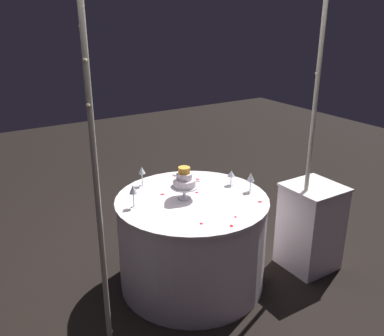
{
  "coord_description": "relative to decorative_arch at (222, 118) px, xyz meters",
  "views": [
    {
      "loc": [
        1.66,
        2.63,
        2.24
      ],
      "look_at": [
        0.0,
        0.0,
        1.06
      ],
      "focal_mm": 39.3,
      "sensor_mm": 36.0,
      "label": 1
    }
  ],
  "objects": [
    {
      "name": "rose_petal_0",
      "position": [
        -0.25,
        -0.71,
        -0.74
      ],
      "size": [
        0.03,
        0.02,
        0.0
      ],
      "primitive_type": "ellipsoid",
      "rotation": [
        0.0,
        0.0,
        3.17
      ],
      "color": "red",
      "rests_on": "main_table"
    },
    {
      "name": "rose_petal_9",
      "position": [
        0.03,
        -0.66,
        -0.74
      ],
      "size": [
        0.03,
        0.03,
        0.0
      ],
      "primitive_type": "ellipsoid",
      "rotation": [
        0.0,
        0.0,
        5.99
      ],
      "color": "red",
      "rests_on": "main_table"
    },
    {
      "name": "rose_petal_7",
      "position": [
        -0.1,
        0.08,
        -0.74
      ],
      "size": [
        0.03,
        0.03,
        0.0
      ],
      "primitive_type": "ellipsoid",
      "rotation": [
        0.0,
        0.0,
        3.72
      ],
      "color": "red",
      "rests_on": "main_table"
    },
    {
      "name": "rose_petal_1",
      "position": [
        0.01,
        0.17,
        -0.74
      ],
      "size": [
        0.04,
        0.04,
        0.0
      ],
      "primitive_type": "ellipsoid",
      "rotation": [
        0.0,
        0.0,
        0.94
      ],
      "color": "red",
      "rests_on": "main_table"
    },
    {
      "name": "wine_glass_0",
      "position": [
        0.22,
        -0.84,
        -0.61
      ],
      "size": [
        0.06,
        0.06,
        0.17
      ],
      "color": "silver",
      "rests_on": "main_table"
    },
    {
      "name": "side_table",
      "position": [
        -1.04,
        -0.02,
        -1.14
      ],
      "size": [
        0.46,
        0.46,
        0.8
      ],
      "color": "white",
      "rests_on": "ground"
    },
    {
      "name": "cake_knife",
      "position": [
        -0.18,
        -0.79,
        -0.74
      ],
      "size": [
        0.14,
        0.28,
        0.01
      ],
      "color": "silver",
      "rests_on": "main_table"
    },
    {
      "name": "wine_glass_2",
      "position": [
        -0.44,
        -0.44,
        -0.65
      ],
      "size": [
        0.07,
        0.07,
        0.13
      ],
      "color": "silver",
      "rests_on": "main_table"
    },
    {
      "name": "rose_petal_2",
      "position": [
        0.18,
        0.03,
        -0.74
      ],
      "size": [
        0.02,
        0.03,
        0.0
      ],
      "primitive_type": "ellipsoid",
      "rotation": [
        0.0,
        0.0,
        1.59
      ],
      "color": "red",
      "rests_on": "main_table"
    },
    {
      "name": "ground_plane",
      "position": [
        0.0,
        -0.38,
        -1.54
      ],
      "size": [
        12.0,
        12.0,
        0.0
      ],
      "primitive_type": "plane",
      "color": "black"
    },
    {
      "name": "rose_petal_4",
      "position": [
        -0.26,
        -0.69,
        -0.74
      ],
      "size": [
        0.04,
        0.04,
        0.0
      ],
      "primitive_type": "ellipsoid",
      "rotation": [
        0.0,
        0.0,
        3.78
      ],
      "color": "red",
      "rests_on": "main_table"
    },
    {
      "name": "tiered_cake",
      "position": [
        0.05,
        -0.41,
        -0.59
      ],
      "size": [
        0.22,
        0.22,
        0.27
      ],
      "color": "silver",
      "rests_on": "main_table"
    },
    {
      "name": "rose_petal_5",
      "position": [
        -0.09,
        -0.45,
        -0.74
      ],
      "size": [
        0.04,
        0.04,
        0.0
      ],
      "primitive_type": "ellipsoid",
      "rotation": [
        0.0,
        0.0,
        3.57
      ],
      "color": "red",
      "rests_on": "main_table"
    },
    {
      "name": "rose_petal_8",
      "position": [
        -0.42,
        -0.03,
        -0.74
      ],
      "size": [
        0.04,
        0.04,
        0.0
      ],
      "primitive_type": "ellipsoid",
      "rotation": [
        0.0,
        0.0,
        5.64
      ],
      "color": "red",
      "rests_on": "main_table"
    },
    {
      "name": "rose_petal_3",
      "position": [
        -0.13,
        -0.86,
        -0.74
      ],
      "size": [
        0.04,
        0.04,
        0.0
      ],
      "primitive_type": "ellipsoid",
      "rotation": [
        0.0,
        0.0,
        2.43
      ],
      "color": "red",
      "rests_on": "main_table"
    },
    {
      "name": "rose_petal_6",
      "position": [
        0.17,
        -0.57,
        -0.74
      ],
      "size": [
        0.04,
        0.04,
        0.0
      ],
      "primitive_type": "ellipsoid",
      "rotation": [
        0.0,
        0.0,
        5.9
      ],
      "color": "red",
      "rests_on": "main_table"
    },
    {
      "name": "wine_glass_3",
      "position": [
        0.47,
        -0.49,
        -0.61
      ],
      "size": [
        0.06,
        0.06,
        0.19
      ],
      "color": "silver",
      "rests_on": "main_table"
    },
    {
      "name": "main_table",
      "position": [
        0.0,
        -0.38,
        -1.14
      ],
      "size": [
        1.26,
        1.26,
        0.8
      ],
      "color": "white",
      "rests_on": "ground"
    },
    {
      "name": "decorative_arch",
      "position": [
        0.0,
        0.0,
        0.0
      ],
      "size": [
        1.88,
        0.05,
        2.43
      ],
      "color": "#B7B29E",
      "rests_on": "ground"
    },
    {
      "name": "wine_glass_1",
      "position": [
        -0.49,
        -0.24,
        -0.62
      ],
      "size": [
        0.07,
        0.07,
        0.17
      ],
      "color": "silver",
      "rests_on": "main_table"
    }
  ]
}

